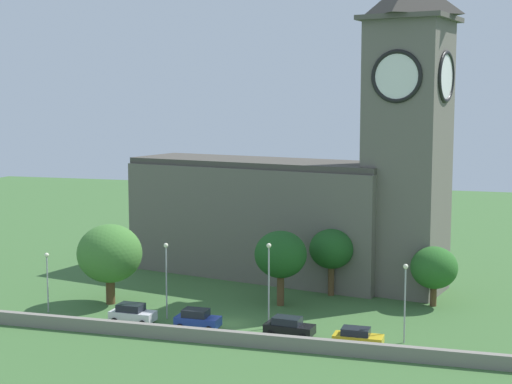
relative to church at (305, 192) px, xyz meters
name	(u,v)px	position (x,y,z in m)	size (l,w,h in m)	color
ground_plane	(271,287)	(-2.69, -5.09, -10.16)	(200.00, 200.00, 0.00)	#3D6633
church	(305,192)	(0.00, 0.00, 0.00)	(39.18, 17.68, 33.61)	#666056
quay_barrier	(207,336)	(-2.69, -25.77, -9.56)	(58.66, 0.70, 1.20)	gray
car_white	(132,314)	(-11.38, -22.27, -9.23)	(4.26, 2.36, 1.86)	silver
car_blue	(197,319)	(-4.89, -22.38, -9.22)	(4.07, 2.20, 1.88)	#233D9E
car_black	(289,327)	(3.61, -22.11, -9.28)	(4.51, 2.46, 1.75)	black
car_yellow	(358,338)	(9.90, -23.40, -9.31)	(4.19, 2.12, 1.67)	gold
streetlamp_west_end	(47,272)	(-20.95, -21.11, -6.10)	(0.44, 0.44, 5.94)	#9EA0A5
streetlamp_west_mid	(166,269)	(-8.91, -19.91, -5.30)	(0.44, 0.44, 7.33)	#9EA0A5
streetlamp_central	(269,273)	(1.26, -20.28, -4.97)	(0.44, 0.44, 7.92)	#9EA0A5
streetlamp_east_mid	(405,290)	(13.55, -21.07, -5.54)	(0.44, 0.44, 6.91)	#9EA0A5
tree_riverside_west	(434,268)	(15.12, -7.99, -6.24)	(4.74, 4.74, 6.09)	brown
tree_churchyard	(281,255)	(0.23, -12.08, -4.95)	(5.30, 5.30, 7.64)	brown
tree_riverside_east	(331,249)	(4.38, -6.67, -5.17)	(4.69, 4.69, 7.15)	brown
tree_by_tower	(110,254)	(-16.59, -16.38, -4.96)	(6.60, 6.60, 8.20)	brown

